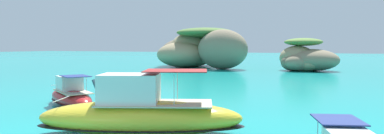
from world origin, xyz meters
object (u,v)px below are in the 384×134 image
at_px(islet_small, 304,59).
at_px(motorboat_red, 71,96).
at_px(islet_large, 196,50).
at_px(motorboat_yellow, 139,115).

relative_size(islet_small, motorboat_red, 1.57).
bearing_deg(motorboat_red, islet_large, 102.55).
bearing_deg(motorboat_yellow, islet_small, 88.21).
relative_size(islet_large, islet_small, 2.07).
relative_size(islet_large, motorboat_red, 3.26).
height_order(islet_small, motorboat_yellow, islet_small).
relative_size(islet_large, motorboat_yellow, 2.25).
bearing_deg(motorboat_red, motorboat_yellow, -30.25).
height_order(islet_large, motorboat_red, islet_large).
distance_m(motorboat_red, motorboat_yellow, 10.52).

